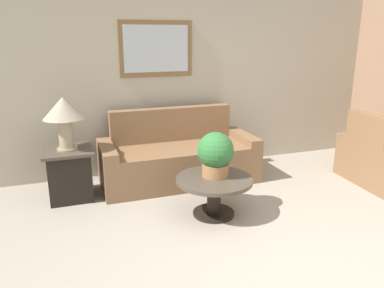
{
  "coord_description": "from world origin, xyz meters",
  "views": [
    {
      "loc": [
        -1.84,
        -2.27,
        1.91
      ],
      "look_at": [
        -0.39,
        1.83,
        0.64
      ],
      "focal_mm": 35.0,
      "sensor_mm": 36.0,
      "label": 1
    }
  ],
  "objects_px": {
    "couch_main": "(178,158)",
    "side_table": "(70,173)",
    "table_lamp": "(64,112)",
    "potted_plant_on_table": "(215,154)",
    "coffee_table": "(214,188)"
  },
  "relations": [
    {
      "from": "side_table",
      "to": "potted_plant_on_table",
      "type": "relative_size",
      "value": 1.26
    },
    {
      "from": "couch_main",
      "to": "coffee_table",
      "type": "xyz_separation_m",
      "value": [
        0.06,
        -1.1,
        -0.0
      ]
    },
    {
      "from": "coffee_table",
      "to": "side_table",
      "type": "bearing_deg",
      "value": 145.88
    },
    {
      "from": "couch_main",
      "to": "side_table",
      "type": "relative_size",
      "value": 3.33
    },
    {
      "from": "coffee_table",
      "to": "table_lamp",
      "type": "bearing_deg",
      "value": 145.88
    },
    {
      "from": "coffee_table",
      "to": "potted_plant_on_table",
      "type": "xyz_separation_m",
      "value": [
        0.03,
        0.06,
        0.37
      ]
    },
    {
      "from": "couch_main",
      "to": "potted_plant_on_table",
      "type": "distance_m",
      "value": 1.11
    },
    {
      "from": "couch_main",
      "to": "coffee_table",
      "type": "height_order",
      "value": "couch_main"
    },
    {
      "from": "couch_main",
      "to": "table_lamp",
      "type": "bearing_deg",
      "value": -175.46
    },
    {
      "from": "side_table",
      "to": "table_lamp",
      "type": "height_order",
      "value": "table_lamp"
    },
    {
      "from": "coffee_table",
      "to": "table_lamp",
      "type": "height_order",
      "value": "table_lamp"
    },
    {
      "from": "potted_plant_on_table",
      "to": "table_lamp",
      "type": "bearing_deg",
      "value": 148.01
    },
    {
      "from": "side_table",
      "to": "potted_plant_on_table",
      "type": "distance_m",
      "value": 1.8
    },
    {
      "from": "potted_plant_on_table",
      "to": "coffee_table",
      "type": "bearing_deg",
      "value": -121.29
    },
    {
      "from": "couch_main",
      "to": "side_table",
      "type": "height_order",
      "value": "couch_main"
    }
  ]
}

